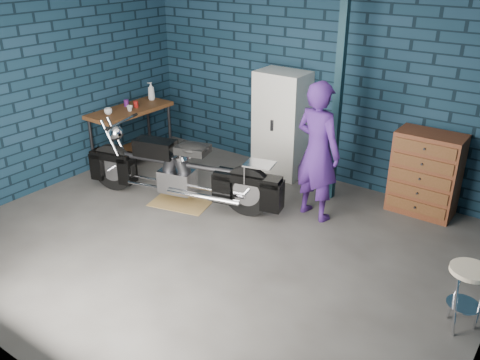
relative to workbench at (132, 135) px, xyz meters
The scene contains 16 objects.
ground 2.98m from the workbench, 24.56° to the right, with size 6.00×6.00×0.00m, color #53504D.
room_walls 3.12m from the workbench, 14.07° to the right, with size 6.02×5.01×2.71m.
support_post 3.43m from the workbench, 12.65° to the left, with size 0.10×0.10×2.70m, color #102933.
workbench is the anchor object (origin of this frame).
drip_mat 1.81m from the workbench, 21.40° to the right, with size 0.81×0.60×0.01m, color brown.
motorcycle 1.76m from the workbench, 21.40° to the right, with size 2.46×0.67×1.09m, color black, non-canonical shape.
person 3.34m from the workbench, ahead, with size 0.66×0.43×1.81m, color #3C1B68.
storage_bin 0.59m from the workbench, 87.71° to the right, with size 0.44×0.31×0.27m, color gray.
locker 2.46m from the workbench, 24.44° to the left, with size 0.75×0.54×1.61m, color silver.
tool_chest 4.53m from the workbench, 12.81° to the left, with size 0.83×0.46×1.11m, color brown.
shop_stool 5.56m from the workbench, 10.98° to the right, with size 0.36×0.36×0.66m, color beige, non-canonical shape.
cup_a 0.65m from the workbench, 93.48° to the right, with size 0.12×0.12×0.10m, color beige.
cup_b 0.52m from the workbench, 41.21° to the right, with size 0.09×0.09×0.09m, color beige.
mug_purple 0.53m from the workbench, 156.85° to the left, with size 0.08×0.08×0.11m, color #581B6E.
mug_red 0.52m from the workbench, 65.95° to the left, with size 0.08×0.08×0.10m, color maroon.
bottle 0.83m from the workbench, 97.01° to the left, with size 0.12×0.12×0.30m, color gray.
Camera 1 is at (3.32, -4.07, 3.25)m, focal length 38.00 mm.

